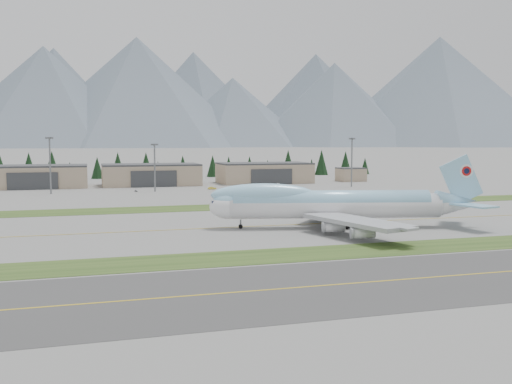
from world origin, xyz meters
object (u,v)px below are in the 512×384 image
object	(u,v)px
boeing_747_freighter	(332,204)
hangar_right	(264,173)
service_vehicle_c	(279,186)
hangar_left	(35,176)
service_vehicle_b	(212,189)
service_vehicle_a	(136,191)
hangar_center	(151,175)

from	to	relation	value
boeing_747_freighter	hangar_right	bearing A→B (deg)	92.29
boeing_747_freighter	service_vehicle_c	xyz separation A→B (m)	(30.64, 133.96, -6.22)
boeing_747_freighter	hangar_right	distance (m)	160.64
hangar_left	service_vehicle_c	bearing A→B (deg)	-11.66
hangar_left	service_vehicle_b	xyz separation A→B (m)	(79.26, -34.19, -5.39)
service_vehicle_b	service_vehicle_c	xyz separation A→B (m)	(35.85, 10.44, 0.00)
boeing_747_freighter	service_vehicle_c	world-z (taller)	boeing_747_freighter
boeing_747_freighter	hangar_left	bearing A→B (deg)	131.42
boeing_747_freighter	service_vehicle_a	size ratio (longest dim) A/B	22.71
hangar_center	service_vehicle_c	size ratio (longest dim) A/B	10.18
hangar_left	hangar_center	xyz separation A→B (m)	(55.00, 0.00, 0.00)
hangar_left	hangar_right	distance (m)	115.00
service_vehicle_b	service_vehicle_a	bearing A→B (deg)	88.97
boeing_747_freighter	hangar_right	xyz separation A→B (m)	(30.52, 157.71, -0.83)
hangar_left	service_vehicle_c	world-z (taller)	hangar_left
hangar_center	service_vehicle_c	bearing A→B (deg)	-21.56
hangar_center	service_vehicle_c	xyz separation A→B (m)	(60.12, -23.75, -5.39)
hangar_center	hangar_right	size ratio (longest dim) A/B	1.00
hangar_left	service_vehicle_a	size ratio (longest dim) A/B	15.17
service_vehicle_b	boeing_747_freighter	bearing A→B (deg)	-179.89
hangar_right	service_vehicle_b	xyz separation A→B (m)	(-35.74, -34.19, -5.39)
service_vehicle_b	service_vehicle_c	bearing A→B (deg)	-76.07
boeing_747_freighter	service_vehicle_c	distance (m)	137.56
boeing_747_freighter	service_vehicle_b	bearing A→B (deg)	105.66
hangar_right	service_vehicle_c	xyz separation A→B (m)	(0.12, -23.75, -5.39)
boeing_747_freighter	service_vehicle_a	world-z (taller)	boeing_747_freighter
hangar_right	service_vehicle_b	distance (m)	49.75
hangar_left	hangar_center	world-z (taller)	same
hangar_left	hangar_center	bearing A→B (deg)	0.00
hangar_center	hangar_left	bearing A→B (deg)	180.00
hangar_right	service_vehicle_b	world-z (taller)	hangar_right
boeing_747_freighter	hangar_center	world-z (taller)	boeing_747_freighter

